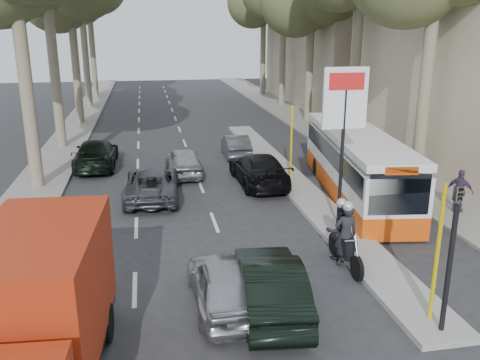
{
  "coord_description": "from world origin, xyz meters",
  "views": [
    {
      "loc": [
        -3.15,
        -10.64,
        6.79
      ],
      "look_at": [
        0.02,
        6.36,
        1.6
      ],
      "focal_mm": 38.0,
      "sensor_mm": 36.0,
      "label": 1
    }
  ],
  "objects_px": {
    "motorcycle": "(343,234)",
    "silver_hatchback": "(223,284)",
    "dark_hatchback": "(270,284)",
    "city_bus": "(356,162)",
    "red_truck": "(35,316)"
  },
  "relations": [
    {
      "from": "silver_hatchback",
      "to": "dark_hatchback",
      "type": "xyz_separation_m",
      "value": [
        1.14,
        -0.32,
        0.06
      ]
    },
    {
      "from": "dark_hatchback",
      "to": "city_bus",
      "type": "relative_size",
      "value": 0.41
    },
    {
      "from": "dark_hatchback",
      "to": "motorcycle",
      "type": "relative_size",
      "value": 1.76
    },
    {
      "from": "dark_hatchback",
      "to": "red_truck",
      "type": "xyz_separation_m",
      "value": [
        -5.05,
        -2.11,
        0.94
      ]
    },
    {
      "from": "red_truck",
      "to": "dark_hatchback",
      "type": "bearing_deg",
      "value": 26.74
    },
    {
      "from": "motorcycle",
      "to": "dark_hatchback",
      "type": "bearing_deg",
      "value": -142.87
    },
    {
      "from": "city_bus",
      "to": "motorcycle",
      "type": "bearing_deg",
      "value": -108.07
    },
    {
      "from": "dark_hatchback",
      "to": "city_bus",
      "type": "distance_m",
      "value": 9.99
    },
    {
      "from": "motorcycle",
      "to": "silver_hatchback",
      "type": "bearing_deg",
      "value": -155.79
    },
    {
      "from": "silver_hatchback",
      "to": "city_bus",
      "type": "xyz_separation_m",
      "value": [
        6.82,
        7.86,
        0.79
      ]
    },
    {
      "from": "dark_hatchback",
      "to": "red_truck",
      "type": "bearing_deg",
      "value": 28.28
    },
    {
      "from": "city_bus",
      "to": "motorcycle",
      "type": "distance_m",
      "value": 6.75
    },
    {
      "from": "silver_hatchback",
      "to": "motorcycle",
      "type": "bearing_deg",
      "value": -156.43
    },
    {
      "from": "city_bus",
      "to": "dark_hatchback",
      "type": "bearing_deg",
      "value": -116.86
    },
    {
      "from": "silver_hatchback",
      "to": "dark_hatchback",
      "type": "distance_m",
      "value": 1.19
    }
  ]
}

